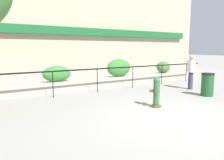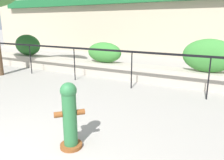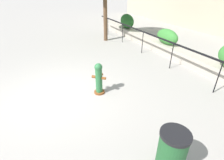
% 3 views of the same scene
% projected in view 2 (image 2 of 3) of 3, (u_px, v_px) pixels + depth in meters
% --- Properties ---
extents(planter_wall_low, '(18.00, 0.70, 0.50)m').
position_uv_depth(planter_wall_low, '(144.00, 73.00, 7.58)').
color(planter_wall_low, '#ADA393').
rests_on(planter_wall_low, ground).
extents(fence_railing_segment, '(15.00, 0.05, 1.15)m').
position_uv_depth(fence_railing_segment, '(132.00, 55.00, 6.45)').
color(fence_railing_segment, black).
rests_on(fence_railing_segment, ground).
extents(hedge_bush_0, '(1.45, 0.64, 0.94)m').
position_uv_depth(hedge_bush_0, '(28.00, 45.00, 9.99)').
color(hedge_bush_0, '#235B23').
rests_on(hedge_bush_0, planter_wall_low).
extents(hedge_bush_1, '(1.39, 0.61, 0.75)m').
position_uv_depth(hedge_bush_1, '(104.00, 52.00, 8.15)').
color(hedge_bush_1, '#387F33').
rests_on(hedge_bush_1, planter_wall_low).
extents(hedge_bush_2, '(1.52, 0.63, 1.00)m').
position_uv_depth(hedge_bush_2, '(209.00, 56.00, 6.47)').
color(hedge_bush_2, '#387F33').
rests_on(hedge_bush_2, planter_wall_low).
extents(fire_hydrant, '(0.50, 0.50, 1.08)m').
position_uv_depth(fire_hydrant, '(70.00, 115.00, 3.38)').
color(fire_hydrant, brown).
rests_on(fire_hydrant, ground).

